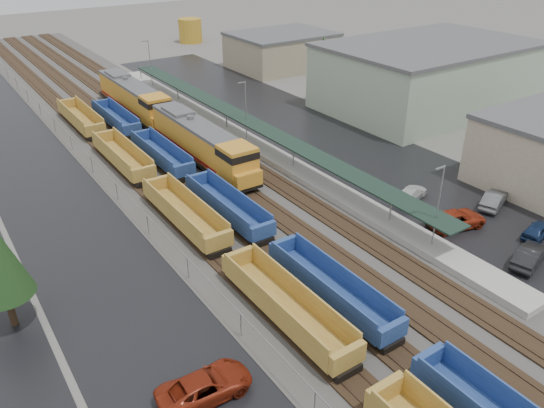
{
  "coord_description": "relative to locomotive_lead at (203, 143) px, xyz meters",
  "views": [
    {
      "loc": [
        -23.23,
        -3.94,
        25.01
      ],
      "look_at": [
        0.89,
        31.59,
        2.0
      ],
      "focal_mm": 35.0,
      "sensor_mm": 36.0,
      "label": 1
    }
  ],
  "objects": [
    {
      "name": "parked_car_east_c",
      "position": [
        13.18,
        -19.66,
        -1.9
      ],
      "size": [
        3.31,
        5.09,
        1.37
      ],
      "primitive_type": "imported",
      "rotation": [
        0.0,
        0.0,
        1.89
      ],
      "color": "silver",
      "rests_on": "ground"
    },
    {
      "name": "station_platform",
      "position": [
        7.5,
        2.78,
        -1.86
      ],
      "size": [
        3.0,
        80.0,
        8.0
      ],
      "color": "#9E9B93",
      "rests_on": "ground"
    },
    {
      "name": "parked_car_east_b",
      "position": [
        12.55,
        -25.73,
        -1.8
      ],
      "size": [
        3.89,
        6.14,
        1.58
      ],
      "primitive_type": "imported",
      "rotation": [
        0.0,
        0.0,
        1.33
      ],
      "color": "maroon",
      "rests_on": "ground"
    },
    {
      "name": "locomotive_lead",
      "position": [
        0.0,
        0.0,
        0.0
      ],
      "size": [
        3.29,
        21.69,
        4.91
      ],
      "color": "black",
      "rests_on": "ground"
    },
    {
      "name": "west_parking_lot",
      "position": [
        -17.0,
        12.77,
        -2.58
      ],
      "size": [
        10.0,
        160.0,
        0.02
      ],
      "primitive_type": "cube",
      "color": "black",
      "rests_on": "ground"
    },
    {
      "name": "parked_car_east_e",
      "position": [
        18.78,
        -25.27,
        -1.81
      ],
      "size": [
        3.23,
        5.04,
        1.57
      ],
      "primitive_type": "imported",
      "rotation": [
        0.0,
        0.0,
        1.93
      ],
      "color": "#535557",
      "rests_on": "ground"
    },
    {
      "name": "well_string_yellow",
      "position": [
        -8.0,
        -19.48,
        -1.4
      ],
      "size": [
        2.71,
        93.92,
        2.4
      ],
      "color": "#A2702D",
      "rests_on": "ground"
    },
    {
      "name": "chainlink_fence",
      "position": [
        -11.5,
        11.21,
        -0.98
      ],
      "size": [
        0.08,
        160.04,
        2.02
      ],
      "color": "gray",
      "rests_on": "ground"
    },
    {
      "name": "parked_car_east_d",
      "position": [
        17.12,
        -31.02,
        -1.88
      ],
      "size": [
        2.36,
        4.37,
        1.41
      ],
      "primitive_type": "imported",
      "rotation": [
        0.0,
        0.0,
        1.74
      ],
      "color": "#13264A",
      "rests_on": "ground"
    },
    {
      "name": "ballast_strip",
      "position": [
        -2.0,
        12.77,
        -2.55
      ],
      "size": [
        20.0,
        160.0,
        0.08
      ],
      "primitive_type": "cube",
      "color": "#302D2B",
      "rests_on": "ground"
    },
    {
      "name": "trackbed",
      "position": [
        -2.0,
        12.77,
        -2.43
      ],
      "size": [
        14.6,
        160.0,
        0.22
      ],
      "color": "black",
      "rests_on": "ground"
    },
    {
      "name": "parked_car_west_c",
      "position": [
        -15.91,
        -30.4,
        -1.79
      ],
      "size": [
        2.8,
        5.84,
        1.61
      ],
      "primitive_type": "imported",
      "rotation": [
        0.0,
        0.0,
        1.55
      ],
      "color": "maroon",
      "rests_on": "ground"
    },
    {
      "name": "industrial_buildings",
      "position": [
        35.76,
        -1.38,
        1.66
      ],
      "size": [
        32.52,
        75.3,
        9.5
      ],
      "color": "tan",
      "rests_on": "ground"
    },
    {
      "name": "tree_east",
      "position": [
        26.0,
        10.77,
        3.88
      ],
      "size": [
        4.4,
        4.4,
        10.0
      ],
      "color": "#332316",
      "rests_on": "ground"
    },
    {
      "name": "parked_car_east_a",
      "position": [
        12.61,
        -33.07,
        -1.78
      ],
      "size": [
        2.96,
        5.19,
        1.62
      ],
      "primitive_type": "imported",
      "rotation": [
        0.0,
        0.0,
        1.84
      ],
      "color": "black",
      "rests_on": "ground"
    },
    {
      "name": "east_commuter_lot",
      "position": [
        17.0,
        2.77,
        -2.58
      ],
      "size": [
        16.0,
        100.0,
        0.02
      ],
      "primitive_type": "cube",
      "color": "black",
      "rests_on": "ground"
    },
    {
      "name": "locomotive_trail",
      "position": [
        0.0,
        21.0,
        0.0
      ],
      "size": [
        3.29,
        21.69,
        4.91
      ],
      "color": "black",
      "rests_on": "ground"
    },
    {
      "name": "storage_tank",
      "position": [
        30.23,
        64.07,
        0.06
      ],
      "size": [
        5.3,
        5.3,
        5.3
      ],
      "primitive_type": "cylinder",
      "color": "#B38723",
      "rests_on": "ground"
    },
    {
      "name": "well_string_blue",
      "position": [
        -4.0,
        -20.0,
        -1.46
      ],
      "size": [
        2.54,
        89.39,
        2.25
      ],
      "color": "navy",
      "rests_on": "ground"
    }
  ]
}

